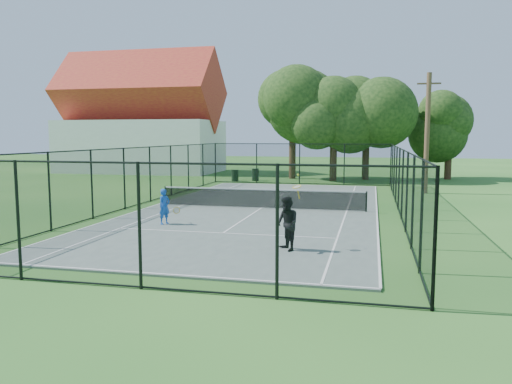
% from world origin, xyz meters
% --- Properties ---
extents(ground, '(120.00, 120.00, 0.00)m').
position_xyz_m(ground, '(0.00, 0.00, 0.00)').
color(ground, '#20541D').
extents(tennis_court, '(11.00, 24.00, 0.06)m').
position_xyz_m(tennis_court, '(0.00, 0.00, 0.03)').
color(tennis_court, '#55645E').
rests_on(tennis_court, ground).
extents(tennis_net, '(10.08, 0.08, 0.95)m').
position_xyz_m(tennis_net, '(0.00, 0.00, 0.58)').
color(tennis_net, black).
rests_on(tennis_net, tennis_court).
extents(fence, '(13.10, 26.10, 3.00)m').
position_xyz_m(fence, '(0.00, 0.00, 1.50)').
color(fence, black).
rests_on(fence, ground).
extents(tree_near_left, '(6.32, 6.32, 8.24)m').
position_xyz_m(tree_near_left, '(-1.28, 17.67, 5.07)').
color(tree_near_left, '#332114').
rests_on(tree_near_left, ground).
extents(tree_near_mid, '(5.73, 5.73, 7.50)m').
position_xyz_m(tree_near_mid, '(2.20, 16.31, 4.62)').
color(tree_near_mid, '#332114').
rests_on(tree_near_mid, ground).
extents(tree_near_right, '(5.88, 5.88, 8.11)m').
position_xyz_m(tree_near_right, '(4.68, 18.07, 5.16)').
color(tree_near_right, '#332114').
rests_on(tree_near_right, ground).
extents(tree_far_right, '(5.01, 5.01, 6.63)m').
position_xyz_m(tree_far_right, '(11.27, 19.89, 4.11)').
color(tree_far_right, '#332114').
rests_on(tree_far_right, ground).
extents(building, '(15.30, 8.15, 11.87)m').
position_xyz_m(building, '(-17.00, 22.00, 4.93)').
color(building, silver).
rests_on(building, ground).
extents(trash_bin_left, '(0.58, 0.58, 0.90)m').
position_xyz_m(trash_bin_left, '(-5.30, 14.26, 0.45)').
color(trash_bin_left, black).
rests_on(trash_bin_left, ground).
extents(trash_bin_right, '(0.58, 0.58, 0.97)m').
position_xyz_m(trash_bin_right, '(-3.79, 14.87, 0.49)').
color(trash_bin_right, black).
rests_on(trash_bin_right, ground).
extents(utility_pole, '(1.40, 0.30, 7.39)m').
position_xyz_m(utility_pole, '(8.46, 9.00, 3.76)').
color(utility_pole, '#4C3823').
rests_on(utility_pole, ground).
extents(player_blue, '(0.86, 0.62, 1.42)m').
position_xyz_m(player_blue, '(-2.82, -5.12, 0.77)').
color(player_blue, blue).
rests_on(player_blue, tennis_court).
extents(player_black, '(0.99, 1.18, 2.33)m').
position_xyz_m(player_black, '(2.71, -8.55, 0.90)').
color(player_black, black).
rests_on(player_black, tennis_court).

